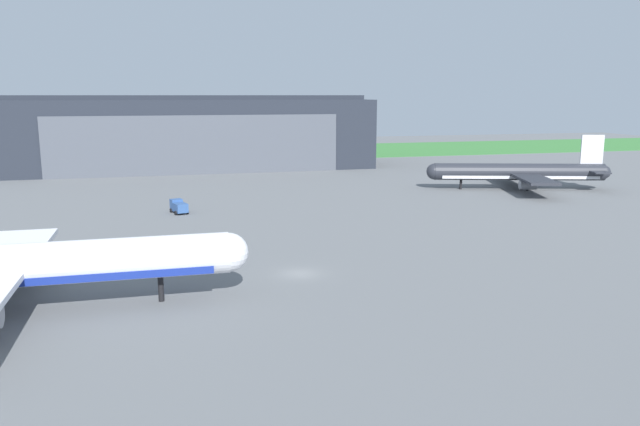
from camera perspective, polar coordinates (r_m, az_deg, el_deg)
name	(u,v)px	position (r m, az deg, el deg)	size (l,w,h in m)	color
ground_plane	(299,274)	(70.39, -1.94, -5.64)	(440.00, 440.00, 0.00)	slate
grass_field_strip	(202,154)	(217.32, -10.87, 5.42)	(440.00, 56.00, 0.08)	#3C7E3A
maintenance_hangar	(193,134)	(174.02, -11.70, 7.21)	(96.92, 28.87, 19.98)	#232833
airliner_far_left	(519,173)	(138.75, 17.99, 3.60)	(37.64, 32.14, 11.74)	#282B33
pushback_tractor	(179,206)	(108.44, -12.98, 0.59)	(3.18, 4.85, 2.25)	#335693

